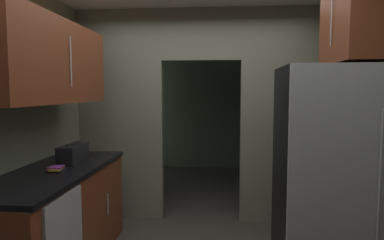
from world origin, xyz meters
The scene contains 8 objects.
kitchen_partition centered at (0.00, 1.52, 1.42)m, with size 3.10×0.12×2.64m.
adjoining_room_shell centered at (0.00, 3.51, 1.32)m, with size 3.10×3.01×2.64m.
refrigerator centered at (1.12, 0.21, 0.92)m, with size 0.71×0.78×1.83m.
lower_cabinet_run centered at (-1.21, 0.13, 0.47)m, with size 0.69×1.86×0.94m.
upper_cabinet_counterside centered at (-1.21, 0.13, 1.88)m, with size 0.36×1.67×0.71m.
upper_cabinet_fridgeside centered at (1.37, 0.31, 2.24)m, with size 0.36×0.78×0.75m.
boombox centered at (-1.18, 0.45, 1.02)m, with size 0.18×0.39×0.20m.
book_stack centered at (-1.16, 0.08, 0.96)m, with size 0.14×0.18×0.04m.
Camera 1 is at (0.27, -2.68, 1.63)m, focal length 31.43 mm.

